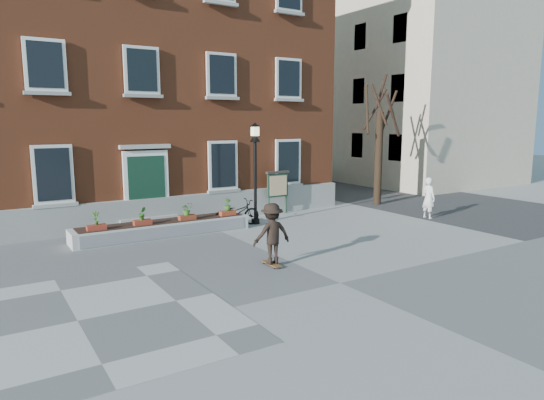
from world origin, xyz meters
TOP-DOWN VIEW (x-y plane):
  - ground at (0.00, 0.00)m, footprint 100.00×100.00m
  - checker_patch at (-6.00, 1.00)m, footprint 6.00×6.00m
  - bicycle at (0.91, 7.23)m, footprint 1.95×0.70m
  - parked_car at (10.82, 17.85)m, footprint 3.41×5.26m
  - bystander at (8.37, 4.40)m, footprint 0.43×0.64m
  - brick_building at (-2.00, 13.98)m, footprint 18.40×10.85m
  - planter_assembly at (-1.99, 7.18)m, footprint 6.20×1.12m
  - bare_tree at (9.01, 8.01)m, footprint 1.83×1.83m
  - side_street at (17.99, 19.78)m, footprint 15.20×36.00m
  - lamp_post at (1.76, 7.23)m, footprint 0.40×0.40m
  - notice_board at (3.58, 8.48)m, footprint 1.10×0.16m
  - skateboarder at (-0.67, 2.13)m, footprint 1.14×0.78m

SIDE VIEW (x-z plane):
  - ground at x=0.00m, z-range 0.00..0.00m
  - checker_patch at x=-6.00m, z-range 0.00..0.01m
  - planter_assembly at x=-1.99m, z-range -0.27..0.88m
  - bicycle at x=0.91m, z-range 0.00..1.02m
  - parked_car at x=10.82m, z-range 0.00..1.64m
  - bystander at x=8.37m, z-range 0.00..1.71m
  - skateboarder at x=-0.67m, z-range 0.03..1.81m
  - notice_board at x=3.58m, z-range 0.33..2.20m
  - lamp_post at x=1.76m, z-range 0.57..4.50m
  - bare_tree at x=9.01m, z-range -0.29..5.87m
  - brick_building at x=-2.00m, z-range 0.00..12.60m
  - side_street at x=17.99m, z-range -0.23..14.27m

